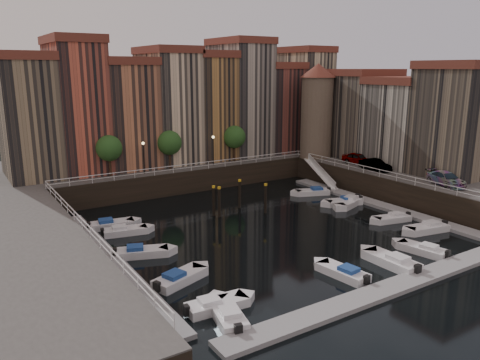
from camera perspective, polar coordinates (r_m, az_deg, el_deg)
ground at (r=49.11m, az=2.57°, el=-5.68°), size 200.00×200.00×0.00m
quay_far at (r=70.82m, az=-9.54°, el=1.39°), size 80.00×20.00×3.00m
quay_right at (r=67.06m, az=23.66°, el=-0.26°), size 20.00×36.00×3.00m
dock_left at (r=41.59m, az=-15.48°, el=-9.57°), size 2.00×28.00×0.35m
dock_right at (r=58.81m, az=16.22°, el=-2.79°), size 2.00×28.00×0.35m
dock_near at (r=37.49m, az=17.98°, el=-12.39°), size 30.00×2.00×0.35m
mountains at (r=150.88m, az=-21.81°, el=9.42°), size 145.00×100.00×18.00m
far_terrace at (r=68.58m, az=-6.45°, el=9.08°), size 48.70×10.30×17.50m
right_terrace at (r=67.93m, az=19.53°, el=7.18°), size 9.30×24.30×14.00m
corner_tower at (r=70.47m, az=9.34°, el=8.49°), size 5.20×5.20×13.80m
promenade_trees at (r=62.34m, az=-8.03°, el=4.56°), size 21.20×3.20×5.20m
street_lamps at (r=61.69m, az=-7.34°, el=3.84°), size 10.36×0.36×4.18m
railings at (r=51.95m, az=-0.47°, el=-0.24°), size 36.08×34.04×0.52m
gangway at (r=66.47m, az=9.77°, el=0.95°), size 2.78×8.32×3.73m
mooring_pilings at (r=52.94m, az=-0.64°, el=-2.38°), size 5.84×3.60×3.78m
boat_left_0 at (r=33.11m, az=-2.99°, el=-14.96°), size 4.65×1.94×1.06m
boat_left_1 at (r=37.03m, az=-7.43°, el=-11.79°), size 4.96×3.19×1.12m
boat_left_2 at (r=42.44m, az=-11.98°, el=-8.60°), size 4.84×3.17×1.09m
boat_left_3 at (r=48.13m, az=-13.93°, el=-6.05°), size 4.60×2.45×1.03m
boat_left_4 at (r=50.40m, az=-15.47°, el=-5.23°), size 4.81×2.38×1.08m
boat_right_0 at (r=51.07m, az=21.89°, el=-5.48°), size 4.92×2.53×1.10m
boat_right_1 at (r=53.17m, az=18.11°, el=-4.47°), size 4.46×2.43×1.00m
boat_right_2 at (r=57.79m, az=13.16°, el=-2.67°), size 5.15×3.29×1.16m
boat_right_3 at (r=58.02m, az=12.59°, el=-2.60°), size 4.85×2.77×1.09m
boat_right_4 at (r=61.84m, az=8.91°, el=-1.44°), size 4.70×3.14×1.06m
boat_near_0 at (r=31.90m, az=-1.56°, el=-16.11°), size 2.66×4.82×1.08m
boat_near_1 at (r=38.59m, az=12.51°, el=-10.95°), size 2.21×4.72×1.06m
boat_near_2 at (r=41.59m, az=18.08°, el=-9.41°), size 1.97×5.24×1.20m
boat_near_3 at (r=45.20m, az=21.45°, el=-7.91°), size 2.49×4.65×1.04m
car_a at (r=67.13m, az=14.18°, el=2.48°), size 2.62×4.81×1.55m
car_b at (r=63.42m, az=16.15°, el=1.71°), size 1.73×4.61×1.50m
car_c at (r=58.10m, az=23.85°, el=0.04°), size 3.54×5.64×1.52m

